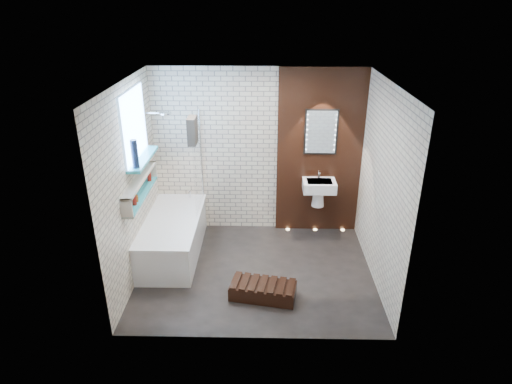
{
  "coord_description": "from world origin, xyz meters",
  "views": [
    {
      "loc": [
        0.11,
        -5.14,
        3.55
      ],
      "look_at": [
        0.0,
        0.15,
        1.15
      ],
      "focal_mm": 30.92,
      "sensor_mm": 36.0,
      "label": 1
    }
  ],
  "objects_px": {
    "bath_screen": "(198,163)",
    "led_mirror": "(321,132)",
    "bathtub": "(173,236)",
    "walnut_step": "(263,291)",
    "washbasin": "(319,189)"
  },
  "relations": [
    {
      "from": "washbasin",
      "to": "walnut_step",
      "type": "height_order",
      "value": "washbasin"
    },
    {
      "from": "led_mirror",
      "to": "walnut_step",
      "type": "bearing_deg",
      "value": -115.24
    },
    {
      "from": "led_mirror",
      "to": "walnut_step",
      "type": "distance_m",
      "value": 2.52
    },
    {
      "from": "bathtub",
      "to": "walnut_step",
      "type": "xyz_separation_m",
      "value": [
        1.33,
        -1.01,
        -0.2
      ]
    },
    {
      "from": "bath_screen",
      "to": "led_mirror",
      "type": "xyz_separation_m",
      "value": [
        1.82,
        0.34,
        0.37
      ]
    },
    {
      "from": "washbasin",
      "to": "bathtub",
      "type": "bearing_deg",
      "value": -163.99
    },
    {
      "from": "bathtub",
      "to": "led_mirror",
      "type": "xyz_separation_m",
      "value": [
        2.17,
        0.78,
        1.36
      ]
    },
    {
      "from": "bath_screen",
      "to": "led_mirror",
      "type": "distance_m",
      "value": 1.89
    },
    {
      "from": "bathtub",
      "to": "led_mirror",
      "type": "bearing_deg",
      "value": 19.78
    },
    {
      "from": "walnut_step",
      "to": "washbasin",
      "type": "bearing_deg",
      "value": 62.66
    },
    {
      "from": "bathtub",
      "to": "bath_screen",
      "type": "distance_m",
      "value": 1.14
    },
    {
      "from": "bathtub",
      "to": "led_mirror",
      "type": "height_order",
      "value": "led_mirror"
    },
    {
      "from": "bath_screen",
      "to": "washbasin",
      "type": "distance_m",
      "value": 1.89
    },
    {
      "from": "bath_screen",
      "to": "washbasin",
      "type": "xyz_separation_m",
      "value": [
        1.82,
        0.18,
        -0.49
      ]
    },
    {
      "from": "bathtub",
      "to": "led_mirror",
      "type": "relative_size",
      "value": 2.49
    }
  ]
}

